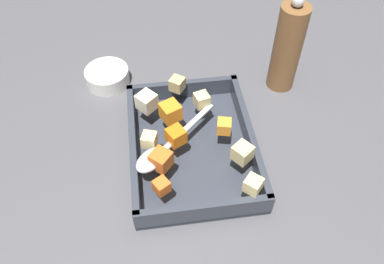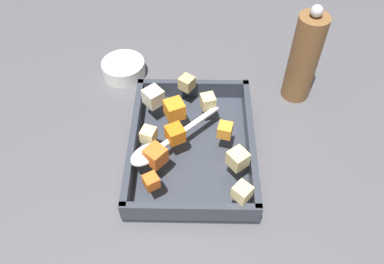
{
  "view_description": "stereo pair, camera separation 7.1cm",
  "coord_description": "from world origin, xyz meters",
  "px_view_note": "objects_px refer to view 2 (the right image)",
  "views": [
    {
      "loc": [
        -0.46,
        0.05,
        0.61
      ],
      "look_at": [
        -0.0,
        -0.02,
        0.06
      ],
      "focal_mm": 36.67,
      "sensor_mm": 36.0,
      "label": 1
    },
    {
      "loc": [
        -0.46,
        -0.03,
        0.61
      ],
      "look_at": [
        -0.0,
        -0.02,
        0.06
      ],
      "focal_mm": 36.67,
      "sensor_mm": 36.0,
      "label": 2
    }
  ],
  "objects_px": {
    "pepper_mill": "(304,58)",
    "small_prep_bowl": "(124,69)",
    "baking_dish": "(192,148)",
    "serving_spoon": "(152,151)"
  },
  "relations": [
    {
      "from": "baking_dish",
      "to": "serving_spoon",
      "type": "xyz_separation_m",
      "value": [
        -0.04,
        0.07,
        0.05
      ]
    },
    {
      "from": "serving_spoon",
      "to": "pepper_mill",
      "type": "height_order",
      "value": "pepper_mill"
    },
    {
      "from": "baking_dish",
      "to": "small_prep_bowl",
      "type": "xyz_separation_m",
      "value": [
        0.23,
        0.16,
        0.0
      ]
    },
    {
      "from": "baking_dish",
      "to": "pepper_mill",
      "type": "xyz_separation_m",
      "value": [
        0.17,
        -0.22,
        0.08
      ]
    },
    {
      "from": "baking_dish",
      "to": "pepper_mill",
      "type": "bearing_deg",
      "value": -52.79
    },
    {
      "from": "pepper_mill",
      "to": "small_prep_bowl",
      "type": "distance_m",
      "value": 0.4
    },
    {
      "from": "baking_dish",
      "to": "pepper_mill",
      "type": "relative_size",
      "value": 1.38
    },
    {
      "from": "pepper_mill",
      "to": "small_prep_bowl",
      "type": "bearing_deg",
      "value": 81.41
    },
    {
      "from": "small_prep_bowl",
      "to": "baking_dish",
      "type": "bearing_deg",
      "value": -144.87
    },
    {
      "from": "pepper_mill",
      "to": "small_prep_bowl",
      "type": "xyz_separation_m",
      "value": [
        0.06,
        0.38,
        -0.08
      ]
    }
  ]
}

